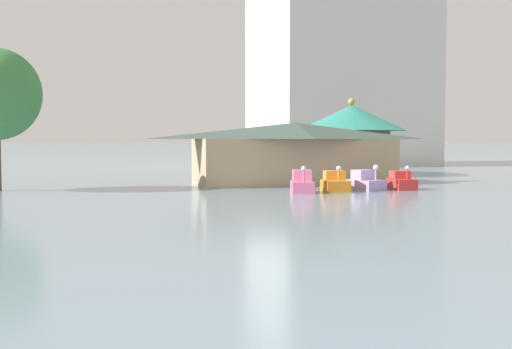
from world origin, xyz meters
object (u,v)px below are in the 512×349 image
object	(u,v)px
pedal_boat_lavender	(366,182)
green_roof_pavilion	(351,134)
pedal_boat_pink	(302,184)
pedal_boat_red	(401,182)
pedal_boat_orange	(335,183)
boathouse	(295,152)
background_building_block	(339,65)

from	to	relation	value
pedal_boat_lavender	green_roof_pavilion	bearing A→B (deg)	143.02
pedal_boat_pink	pedal_boat_red	xyz separation A→B (m)	(7.74, 0.64, -0.07)
pedal_boat_orange	pedal_boat_pink	bearing A→B (deg)	-70.56
pedal_boat_orange	pedal_boat_red	world-z (taller)	pedal_boat_orange
boathouse	green_roof_pavilion	xyz separation A→B (m)	(10.33, 11.41, 1.57)
background_building_block	pedal_boat_pink	bearing A→B (deg)	-117.44
pedal_boat_pink	pedal_boat_lavender	size ratio (longest dim) A/B	0.99
pedal_boat_lavender	boathouse	xyz separation A→B (m)	(-2.63, 6.83, 1.97)
pedal_boat_lavender	pedal_boat_pink	bearing A→B (deg)	-93.83
pedal_boat_orange	background_building_block	bearing A→B (deg)	166.29
pedal_boat_red	green_roof_pavilion	world-z (taller)	green_roof_pavilion
pedal_boat_pink	green_roof_pavilion	distance (m)	23.31
pedal_boat_lavender	pedal_boat_red	xyz separation A→B (m)	(2.63, -0.29, -0.03)
pedal_boat_red	boathouse	distance (m)	9.08
pedal_boat_red	background_building_block	bearing A→B (deg)	168.32
pedal_boat_orange	pedal_boat_lavender	bearing A→B (deg)	113.63
pedal_boat_pink	green_roof_pavilion	size ratio (longest dim) A/B	0.25
pedal_boat_red	pedal_boat_pink	bearing A→B (deg)	-77.63
background_building_block	pedal_boat_red	bearing A→B (deg)	-109.35
pedal_boat_lavender	boathouse	world-z (taller)	boathouse
pedal_boat_orange	boathouse	xyz separation A→B (m)	(-0.05, 7.39, 1.97)
pedal_boat_pink	pedal_boat_orange	distance (m)	2.55
pedal_boat_red	background_building_block	xyz separation A→B (m)	(15.48, 44.07, 13.70)
pedal_boat_lavender	pedal_boat_orange	bearing A→B (deg)	-91.77
pedal_boat_orange	green_roof_pavilion	world-z (taller)	green_roof_pavilion
pedal_boat_pink	pedal_boat_red	size ratio (longest dim) A/B	1.01
pedal_boat_pink	pedal_boat_orange	world-z (taller)	pedal_boat_pink
pedal_boat_red	boathouse	world-z (taller)	boathouse
pedal_boat_lavender	green_roof_pavilion	distance (m)	20.11
pedal_boat_lavender	green_roof_pavilion	world-z (taller)	green_roof_pavilion
background_building_block	green_roof_pavilion	bearing A→B (deg)	-112.18
pedal_boat_pink	boathouse	size ratio (longest dim) A/B	0.16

